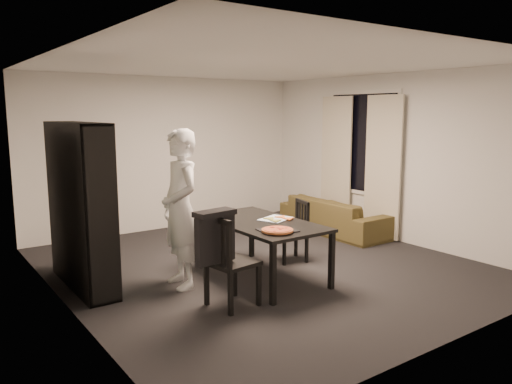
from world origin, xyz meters
TOP-DOWN VIEW (x-y plane):
  - room at (0.00, 0.00)m, footprint 5.01×5.51m
  - window_pane at (2.48, 0.60)m, footprint 0.02×1.40m
  - window_frame at (2.48, 0.60)m, footprint 0.03×1.52m
  - curtain_left at (2.40, 0.08)m, footprint 0.03×0.70m
  - curtain_right at (2.40, 1.12)m, footprint 0.03×0.70m
  - bookshelf at (-2.16, 0.60)m, footprint 0.35×1.50m
  - dining_table at (-0.30, -0.36)m, footprint 0.94×1.69m
  - chair_left at (-1.16, -0.92)m, footprint 0.51×0.51m
  - chair_right at (0.51, -0.05)m, footprint 0.47×0.47m
  - draped_jacket at (-1.29, -0.94)m, footprint 0.46×0.25m
  - person at (-1.22, -0.06)m, footprint 0.49×0.70m
  - baking_tray at (-0.43, -0.86)m, footprint 0.45×0.38m
  - pepperoni_pizza at (-0.48, -0.92)m, footprint 0.35×0.35m
  - kitchen_towel at (-0.07, -0.36)m, footprint 0.48×0.42m
  - pizza_slices at (-0.07, -0.42)m, footprint 0.42×0.37m
  - sofa at (2.07, 0.79)m, footprint 0.78×1.99m

SIDE VIEW (x-z plane):
  - sofa at x=2.07m, z-range 0.00..0.58m
  - chair_right at x=0.51m, z-range 0.06..0.89m
  - chair_left at x=-1.16m, z-range 0.07..1.04m
  - dining_table at x=-0.30m, z-range 0.29..0.99m
  - kitchen_towel at x=-0.07m, z-range 0.70..0.71m
  - baking_tray at x=-0.43m, z-range 0.70..0.72m
  - pizza_slices at x=-0.07m, z-range 0.71..0.73m
  - pepperoni_pizza at x=-0.48m, z-range 0.71..0.74m
  - draped_jacket at x=-1.29m, z-range 0.53..1.07m
  - person at x=-1.22m, z-range 0.00..1.83m
  - bookshelf at x=-2.16m, z-range 0.00..1.90m
  - curtain_left at x=2.40m, z-range 0.02..2.27m
  - curtain_right at x=2.40m, z-range 0.02..2.27m
  - room at x=0.00m, z-range 0.00..2.60m
  - window_pane at x=2.48m, z-range 0.70..2.30m
  - window_frame at x=2.48m, z-range 0.64..2.36m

